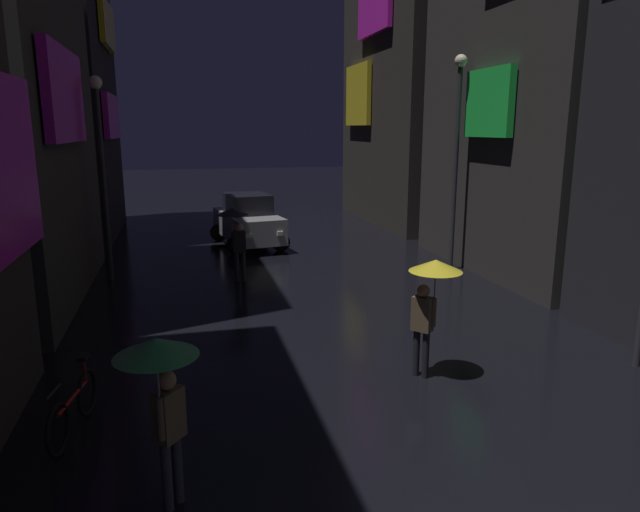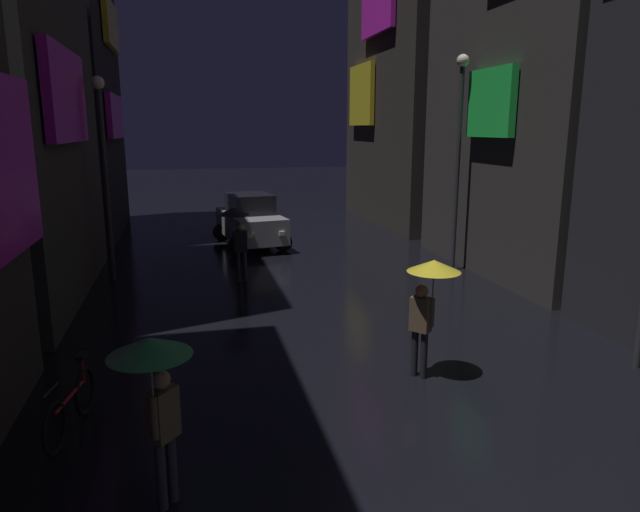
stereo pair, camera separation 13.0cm
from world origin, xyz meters
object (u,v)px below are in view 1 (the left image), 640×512
Objects in this scene: pedestrian_far_right_black at (235,224)px; bicycle_parked_at_storefront at (74,407)px; pedestrian_near_crossing_yellow at (431,285)px; car_distant at (248,221)px; pedestrian_foreground_right_green at (160,376)px; streetlamp_left_far at (101,156)px; streetlamp_right_far at (457,141)px.

pedestrian_far_right_black is 8.37m from bicycle_parked_at_storefront.
bicycle_parked_at_storefront is at bearing -174.87° from pedestrian_near_crossing_yellow.
pedestrian_far_right_black is 5.13m from car_distant.
pedestrian_foreground_right_green is 0.38× the size of streetlamp_left_far.
pedestrian_near_crossing_yellow is at bearing -119.22° from streetlamp_right_far.
streetlamp_right_far reaches higher than pedestrian_far_right_black.
streetlamp_left_far is (-0.40, 8.70, 3.12)m from bicycle_parked_at_storefront.
pedestrian_foreground_right_green and pedestrian_far_right_black have the same top height.
streetlamp_left_far is at bearing -137.90° from car_distant.
streetlamp_left_far is at bearing 92.65° from bicycle_parked_at_storefront.
pedestrian_near_crossing_yellow is 1.00× the size of pedestrian_foreground_right_green.
streetlamp_left_far is (-4.40, -3.98, 2.58)m from car_distant.
streetlamp_right_far reaches higher than streetlamp_left_far.
streetlamp_right_far is at bearing -6.64° from streetlamp_left_far.
streetlamp_right_far is (6.54, -0.15, 2.21)m from pedestrian_far_right_black.
car_distant is 6.47m from streetlamp_left_far.
car_distant is at bearing 79.73° from pedestrian_foreground_right_green.
streetlamp_left_far is (-3.46, 1.01, 1.84)m from pedestrian_far_right_black.
pedestrian_near_crossing_yellow is 1.18× the size of bicycle_parked_at_storefront.
pedestrian_far_right_black is at bearing 79.96° from pedestrian_foreground_right_green.
car_distant is at bearing 42.10° from streetlamp_left_far.
pedestrian_near_crossing_yellow is 10.36m from streetlamp_left_far.
pedestrian_foreground_right_green is 2.81m from bicycle_parked_at_storefront.
car_distant is (4.00, 12.68, 0.54)m from bicycle_parked_at_storefront.
pedestrian_far_right_black is at bearing -100.72° from car_distant.
streetlamp_right_far reaches higher than pedestrian_near_crossing_yellow.
car_distant is (0.94, 4.99, -0.74)m from pedestrian_far_right_black.
car_distant reaches higher than bicycle_parked_at_storefront.
bicycle_parked_at_storefront is at bearing -141.86° from streetlamp_right_far.
bicycle_parked_at_storefront is at bearing -111.69° from pedestrian_far_right_black.
pedestrian_far_right_black is at bearing -16.29° from streetlamp_left_far.
streetlamp_right_far is at bearing -42.59° from car_distant.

